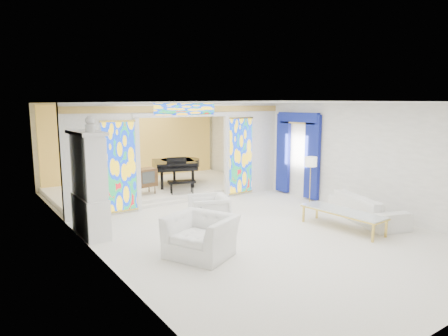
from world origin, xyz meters
TOP-DOWN VIEW (x-y plane):
  - floor at (0.00, 0.00)m, footprint 12.00×12.00m
  - ceiling at (0.00, 0.00)m, footprint 7.00×12.00m
  - wall_back at (0.00, 6.00)m, footprint 7.00×0.02m
  - wall_left at (-3.50, 0.00)m, footprint 0.02×12.00m
  - wall_right at (3.50, 0.00)m, footprint 0.02×12.00m
  - partition_wall at (0.00, 2.00)m, footprint 7.00×0.22m
  - stained_glass_left at (-2.03, 1.89)m, footprint 0.90×0.04m
  - stained_glass_right at (2.03, 1.89)m, footprint 0.90×0.04m
  - stained_glass_transom at (0.00, 1.89)m, footprint 2.00×0.04m
  - alcove_platform at (0.00, 4.10)m, footprint 6.80×3.80m
  - gold_curtain_back at (0.00, 5.88)m, footprint 6.70×0.10m
  - chandelier at (0.20, 4.00)m, footprint 0.48×0.48m
  - blue_drapes at (3.40, 0.70)m, footprint 0.14×1.85m
  - china_cabinet at (-3.22, 0.60)m, footprint 0.56×1.46m
  - armchair_left at (-1.81, -1.94)m, footprint 1.52×1.59m
  - armchair_right at (-0.76, -0.57)m, footprint 1.15×1.13m
  - sofa at (2.95, -2.30)m, footprint 1.62×2.48m
  - side_table at (-1.35, -1.19)m, footprint 0.48×0.48m
  - vase at (-1.35, -1.19)m, footprint 0.24×0.24m
  - coffee_table at (1.85, -2.42)m, footprint 0.78×2.11m
  - floor_lamp at (2.94, -0.33)m, footprint 0.41×0.41m
  - grand_piano at (0.73, 3.84)m, footprint 2.13×2.70m
  - tv_console at (-0.84, 3.05)m, footprint 0.76×0.58m

SIDE VIEW (x-z plane):
  - floor at x=0.00m, z-range 0.00..0.00m
  - alcove_platform at x=0.00m, z-range 0.00..0.18m
  - sofa at x=2.95m, z-range 0.00..0.67m
  - side_table at x=-1.35m, z-range 0.09..0.64m
  - armchair_left at x=-1.81m, z-range 0.00..0.81m
  - armchair_right at x=-0.76m, z-range 0.00..0.82m
  - coffee_table at x=1.85m, z-range 0.19..0.66m
  - vase at x=-1.35m, z-range 0.55..0.76m
  - tv_console at x=-0.84m, z-range 0.30..1.10m
  - grand_piano at x=0.73m, z-range 0.36..1.40m
  - china_cabinet at x=-3.22m, z-range -0.19..2.53m
  - floor_lamp at x=2.94m, z-range 0.51..1.95m
  - stained_glass_left at x=-2.03m, z-range 0.10..2.50m
  - stained_glass_right at x=2.03m, z-range 0.10..2.50m
  - wall_back at x=0.00m, z-range 0.00..3.00m
  - wall_left at x=-3.50m, z-range 0.00..3.00m
  - wall_right at x=3.50m, z-range 0.00..3.00m
  - gold_curtain_back at x=0.00m, z-range 0.05..2.95m
  - blue_drapes at x=3.40m, z-range 0.25..2.90m
  - partition_wall at x=0.00m, z-range 0.15..3.15m
  - chandelier at x=0.20m, z-range 2.40..2.70m
  - stained_glass_transom at x=0.00m, z-range 2.65..2.99m
  - ceiling at x=0.00m, z-range 2.99..3.01m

